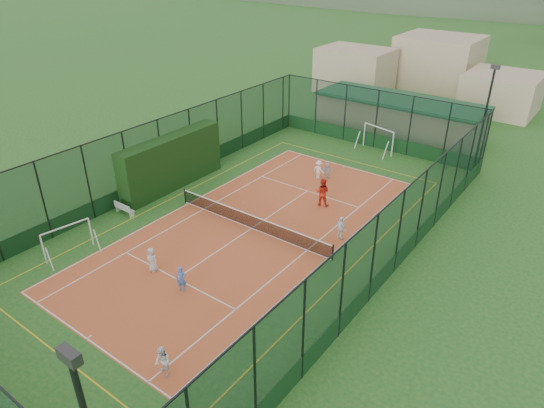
{
  "coord_description": "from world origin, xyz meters",
  "views": [
    {
      "loc": [
        16.39,
        -20.01,
        15.69
      ],
      "look_at": [
        0.44,
        1.54,
        1.2
      ],
      "focal_mm": 32.0,
      "sensor_mm": 36.0,
      "label": 1
    }
  ],
  "objects_px": {
    "floodlight_ne": "(484,122)",
    "clubhouse": "(399,115)",
    "white_bench": "(125,208)",
    "futsal_goal_far": "(378,139)",
    "futsal_goal_near": "(68,240)",
    "child_far_right": "(341,228)",
    "child_near_right": "(163,362)",
    "child_far_left": "(319,170)",
    "coach": "(322,192)",
    "child_near_left": "(152,260)",
    "child_far_back": "(327,170)",
    "child_near_mid": "(181,279)"
  },
  "relations": [
    {
      "from": "child_near_right",
      "to": "child_far_left",
      "type": "bearing_deg",
      "value": 119.39
    },
    {
      "from": "futsal_goal_far",
      "to": "coach",
      "type": "distance_m",
      "value": 11.25
    },
    {
      "from": "clubhouse",
      "to": "child_near_right",
      "type": "height_order",
      "value": "clubhouse"
    },
    {
      "from": "white_bench",
      "to": "floodlight_ne",
      "type": "bearing_deg",
      "value": 51.0
    },
    {
      "from": "futsal_goal_far",
      "to": "floodlight_ne",
      "type": "bearing_deg",
      "value": 16.98
    },
    {
      "from": "coach",
      "to": "futsal_goal_near",
      "type": "bearing_deg",
      "value": 41.62
    },
    {
      "from": "child_near_mid",
      "to": "child_far_right",
      "type": "bearing_deg",
      "value": 35.51
    },
    {
      "from": "child_near_right",
      "to": "coach",
      "type": "height_order",
      "value": "coach"
    },
    {
      "from": "futsal_goal_near",
      "to": "child_far_back",
      "type": "xyz_separation_m",
      "value": [
        6.53,
        17.54,
        -0.3
      ]
    },
    {
      "from": "child_near_right",
      "to": "child_far_left",
      "type": "xyz_separation_m",
      "value": [
        -4.89,
        19.95,
        -0.02
      ]
    },
    {
      "from": "floodlight_ne",
      "to": "clubhouse",
      "type": "distance_m",
      "value": 10.47
    },
    {
      "from": "floodlight_ne",
      "to": "child_far_back",
      "type": "relative_size",
      "value": 6.96
    },
    {
      "from": "futsal_goal_far",
      "to": "white_bench",
      "type": "bearing_deg",
      "value": -97.43
    },
    {
      "from": "child_near_left",
      "to": "coach",
      "type": "xyz_separation_m",
      "value": [
        3.46,
        11.84,
        0.27
      ]
    },
    {
      "from": "white_bench",
      "to": "futsal_goal_near",
      "type": "distance_m",
      "value": 5.01
    },
    {
      "from": "futsal_goal_far",
      "to": "futsal_goal_near",
      "type": "bearing_deg",
      "value": -90.72
    },
    {
      "from": "futsal_goal_far",
      "to": "child_near_left",
      "type": "relative_size",
      "value": 2.28
    },
    {
      "from": "white_bench",
      "to": "clubhouse",
      "type": "bearing_deg",
      "value": 73.19
    },
    {
      "from": "futsal_goal_near",
      "to": "child_near_left",
      "type": "bearing_deg",
      "value": -60.63
    },
    {
      "from": "child_far_right",
      "to": "futsal_goal_far",
      "type": "bearing_deg",
      "value": -55.19
    },
    {
      "from": "futsal_goal_far",
      "to": "child_far_left",
      "type": "xyz_separation_m",
      "value": [
        -1.13,
        -7.67,
        -0.32
      ]
    },
    {
      "from": "child_near_right",
      "to": "child_far_right",
      "type": "distance_m",
      "value": 13.47
    },
    {
      "from": "clubhouse",
      "to": "child_near_right",
      "type": "relative_size",
      "value": 10.36
    },
    {
      "from": "white_bench",
      "to": "child_near_right",
      "type": "height_order",
      "value": "child_near_right"
    },
    {
      "from": "white_bench",
      "to": "futsal_goal_far",
      "type": "distance_m",
      "value": 21.62
    },
    {
      "from": "futsal_goal_near",
      "to": "futsal_goal_far",
      "type": "xyz_separation_m",
      "value": [
        7.19,
        24.74,
        0.14
      ]
    },
    {
      "from": "floodlight_ne",
      "to": "futsal_goal_near",
      "type": "xyz_separation_m",
      "value": [
        -15.17,
        -24.95,
        -3.22
      ]
    },
    {
      "from": "white_bench",
      "to": "child_far_left",
      "type": "xyz_separation_m",
      "value": [
        7.29,
        12.23,
        0.28
      ]
    },
    {
      "from": "futsal_goal_far",
      "to": "child_near_mid",
      "type": "relative_size",
      "value": 2.29
    },
    {
      "from": "floodlight_ne",
      "to": "futsal_goal_near",
      "type": "distance_m",
      "value": 29.38
    },
    {
      "from": "futsal_goal_near",
      "to": "child_far_right",
      "type": "distance_m",
      "value": 15.69
    },
    {
      "from": "white_bench",
      "to": "child_far_back",
      "type": "relative_size",
      "value": 1.32
    },
    {
      "from": "child_near_right",
      "to": "coach",
      "type": "xyz_separation_m",
      "value": [
        -2.46,
        16.45,
        0.24
      ]
    },
    {
      "from": "clubhouse",
      "to": "coach",
      "type": "height_order",
      "value": "clubhouse"
    },
    {
      "from": "child_far_left",
      "to": "child_near_mid",
      "type": "bearing_deg",
      "value": 98.46
    },
    {
      "from": "child_far_right",
      "to": "child_far_back",
      "type": "relative_size",
      "value": 1.26
    },
    {
      "from": "futsal_goal_near",
      "to": "child_near_left",
      "type": "height_order",
      "value": "futsal_goal_near"
    },
    {
      "from": "clubhouse",
      "to": "child_near_left",
      "type": "relative_size",
      "value": 10.73
    },
    {
      "from": "floodlight_ne",
      "to": "white_bench",
      "type": "relative_size",
      "value": 5.27
    },
    {
      "from": "child_far_back",
      "to": "coach",
      "type": "bearing_deg",
      "value": 97.15
    },
    {
      "from": "white_bench",
      "to": "child_near_right",
      "type": "relative_size",
      "value": 1.07
    },
    {
      "from": "futsal_goal_far",
      "to": "child_far_right",
      "type": "relative_size",
      "value": 2.16
    },
    {
      "from": "futsal_goal_near",
      "to": "white_bench",
      "type": "bearing_deg",
      "value": 24.61
    },
    {
      "from": "child_near_mid",
      "to": "futsal_goal_far",
      "type": "bearing_deg",
      "value": 60.44
    },
    {
      "from": "floodlight_ne",
      "to": "clubhouse",
      "type": "xyz_separation_m",
      "value": [
        -8.6,
        5.4,
        -2.55
      ]
    },
    {
      "from": "floodlight_ne",
      "to": "child_far_left",
      "type": "xyz_separation_m",
      "value": [
        -9.11,
        -7.88,
        -3.4
      ]
    },
    {
      "from": "child_far_left",
      "to": "coach",
      "type": "height_order",
      "value": "coach"
    },
    {
      "from": "futsal_goal_far",
      "to": "child_far_right",
      "type": "height_order",
      "value": "futsal_goal_far"
    },
    {
      "from": "floodlight_ne",
      "to": "child_near_left",
      "type": "distance_m",
      "value": 25.56
    },
    {
      "from": "child_far_left",
      "to": "coach",
      "type": "relative_size",
      "value": 0.73
    }
  ]
}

